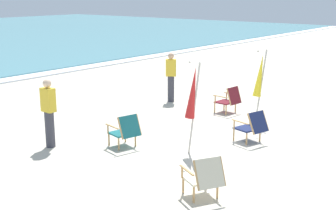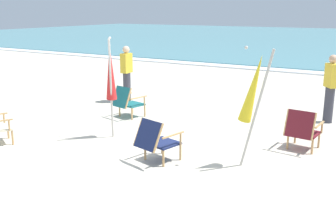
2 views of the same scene
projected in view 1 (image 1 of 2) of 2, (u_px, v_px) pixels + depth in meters
ground_plane at (216, 143)px, 11.37m from camera, size 80.00×80.00×0.00m
beach_chair_mid_center at (229, 99)px, 14.02m from camera, size 0.64×0.72×0.82m
beach_chair_front_right at (125, 130)px, 10.91m from camera, size 0.71×0.81×0.81m
beach_chair_back_right at (204, 176)px, 8.19m from camera, size 0.84×0.90×0.80m
beach_chair_front_left at (252, 126)px, 11.28m from camera, size 0.73×0.85×0.80m
umbrella_furled_yellow at (260, 76)px, 12.58m from camera, size 0.57×0.24×2.08m
umbrella_furled_red at (193, 94)px, 10.32m from camera, size 0.38×0.41×2.12m
person_near_chairs at (171, 77)px, 15.43m from camera, size 0.36×0.39×1.63m
person_by_waterline at (49, 112)px, 10.88m from camera, size 0.22×0.34×1.63m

